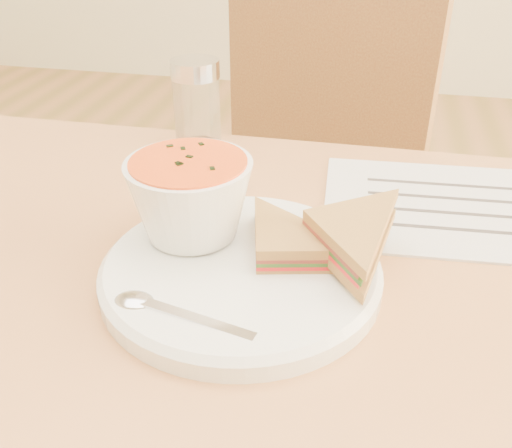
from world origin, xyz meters
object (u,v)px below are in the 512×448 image
(chair_far, at_px, (274,240))
(plate, at_px, (241,273))
(soup_bowl, at_px, (191,202))
(condiment_shaker, at_px, (197,104))

(chair_far, distance_m, plate, 0.57)
(chair_far, bearing_deg, soup_bowl, 109.71)
(chair_far, relative_size, condiment_shaker, 8.09)
(plate, bearing_deg, condiment_shaker, 114.01)
(soup_bowl, bearing_deg, condiment_shaker, 106.13)
(condiment_shaker, bearing_deg, soup_bowl, -73.87)
(chair_far, xyz_separation_m, plate, (0.06, -0.49, 0.28))
(plate, height_order, condiment_shaker, condiment_shaker)
(condiment_shaker, bearing_deg, chair_far, 68.85)
(chair_far, bearing_deg, condiment_shaker, 88.43)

